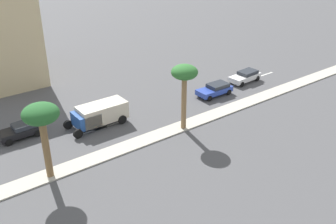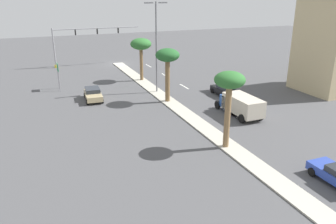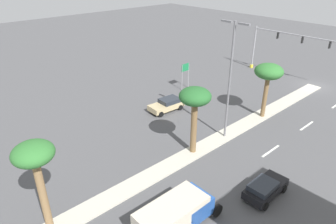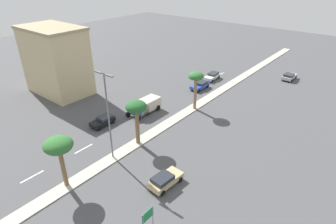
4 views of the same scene
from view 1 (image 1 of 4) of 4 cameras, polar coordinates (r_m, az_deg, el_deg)
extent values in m
plane|color=#4C4C4F|center=(36.16, -3.49, -4.22)|extent=(160.00, 160.00, 0.00)
cube|color=#B7B2A3|center=(41.49, 7.57, -0.05)|extent=(1.80, 86.25, 0.12)
cube|color=silver|center=(38.49, -10.79, -2.64)|extent=(0.20, 2.80, 0.01)
cube|color=silver|center=(39.01, -9.00, -2.06)|extent=(0.20, 2.80, 0.01)
cube|color=silver|center=(49.17, 9.95, 4.06)|extent=(0.20, 2.80, 0.01)
cube|color=silver|center=(53.02, 14.03, 5.34)|extent=(0.20, 2.80, 0.01)
cylinder|color=brown|center=(31.40, -17.37, -5.11)|extent=(0.55, 0.55, 5.00)
ellipsoid|color=#235B28|center=(30.01, -18.13, -0.24)|extent=(2.77, 2.77, 1.53)
cylinder|color=olive|center=(36.88, 2.34, 1.35)|extent=(0.49, 0.49, 5.32)
ellipsoid|color=#2D6B2D|center=(35.68, 2.43, 5.85)|extent=(2.48, 2.48, 1.36)
cube|color=#2D47AD|center=(45.35, 6.78, 3.16)|extent=(1.92, 4.30, 0.59)
cube|color=#262B33|center=(45.49, 7.31, 3.90)|extent=(1.70, 2.38, 0.42)
cylinder|color=black|center=(43.95, 6.08, 1.99)|extent=(0.23, 0.64, 0.64)
cylinder|color=black|center=(45.14, 4.60, 2.74)|extent=(0.23, 0.64, 0.64)
cylinder|color=black|center=(45.85, 8.88, 2.88)|extent=(0.23, 0.64, 0.64)
cylinder|color=black|center=(47.00, 7.39, 3.59)|extent=(0.23, 0.64, 0.64)
cube|color=silver|center=(49.80, 11.14, 5.02)|extent=(2.05, 4.42, 0.61)
cube|color=#262B33|center=(50.03, 11.58, 5.70)|extent=(1.75, 2.47, 0.41)
cylinder|color=black|center=(48.32, 10.74, 3.99)|extent=(0.26, 0.65, 0.64)
cylinder|color=black|center=(49.30, 9.23, 4.58)|extent=(0.26, 0.65, 0.64)
cylinder|color=black|center=(50.58, 12.94, 4.81)|extent=(0.26, 0.65, 0.64)
cylinder|color=black|center=(51.51, 11.45, 5.36)|extent=(0.26, 0.65, 0.64)
cube|color=black|center=(38.84, -20.81, -2.68)|extent=(1.79, 3.87, 0.63)
cube|color=#262B33|center=(38.72, -20.27, -1.80)|extent=(1.58, 2.14, 0.41)
cylinder|color=black|center=(38.02, -22.22, -4.15)|extent=(0.23, 0.64, 0.64)
cylinder|color=black|center=(39.41, -22.94, -3.18)|extent=(0.23, 0.64, 0.64)
cylinder|color=black|center=(38.63, -18.48, -2.98)|extent=(0.23, 0.64, 0.64)
cylinder|color=black|center=(40.00, -19.33, -2.07)|extent=(0.23, 0.64, 0.64)
cube|color=#234C99|center=(38.35, -11.87, -0.98)|extent=(2.22, 2.26, 1.32)
cube|color=beige|center=(38.93, -9.58, -0.01)|extent=(2.22, 4.80, 1.71)
cylinder|color=black|center=(37.26, -13.01, -3.13)|extent=(0.28, 0.90, 0.90)
cylinder|color=black|center=(39.09, -14.40, -1.82)|extent=(0.28, 0.90, 0.90)
cylinder|color=black|center=(39.09, -6.71, -1.11)|extent=(0.28, 0.90, 0.90)
cylinder|color=black|center=(40.83, -8.31, 0.05)|extent=(0.28, 0.90, 0.90)
camera|label=2|loc=(44.99, 38.90, 13.15)|focal=35.79mm
camera|label=3|loc=(49.05, -6.25, 23.38)|focal=32.74mm
camera|label=4|loc=(15.15, -118.72, -0.11)|focal=30.02mm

